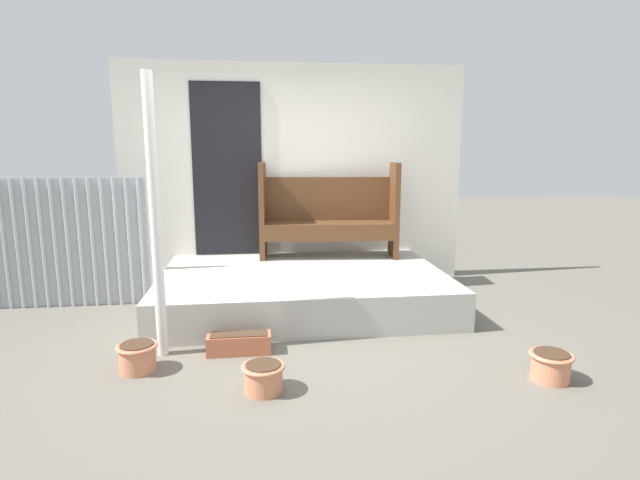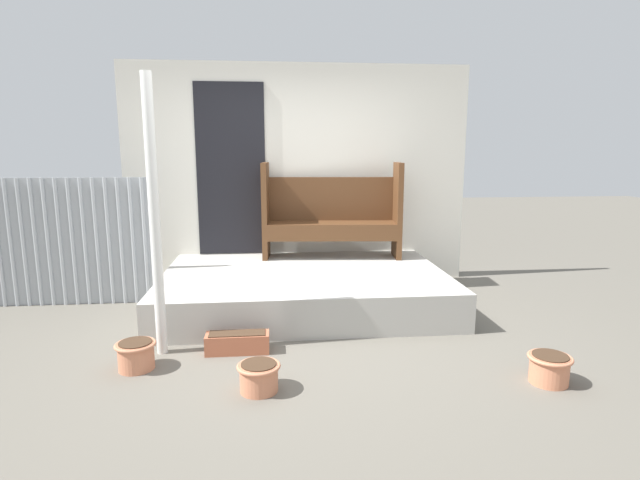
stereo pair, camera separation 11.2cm
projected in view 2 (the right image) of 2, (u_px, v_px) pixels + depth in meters
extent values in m
plane|color=#666056|center=(299.00, 341.00, 4.27)|extent=(24.00, 24.00, 0.00)
cube|color=#B2AFA8|center=(305.00, 289.00, 5.20)|extent=(2.89, 1.96, 0.36)
cube|color=white|center=(298.00, 176.00, 5.98)|extent=(4.09, 0.06, 2.60)
cube|color=black|center=(231.00, 170.00, 5.86)|extent=(0.80, 0.02, 2.00)
cube|color=#9EA3A8|center=(36.00, 243.00, 5.13)|extent=(2.31, 0.02, 1.33)
cylinder|color=#AAB0B5|center=(11.00, 243.00, 5.09)|extent=(0.04, 0.04, 1.33)
cylinder|color=#AAB0B5|center=(23.00, 243.00, 5.10)|extent=(0.04, 0.04, 1.33)
cylinder|color=#AAB0B5|center=(35.00, 243.00, 5.11)|extent=(0.04, 0.04, 1.33)
cylinder|color=#AAB0B5|center=(48.00, 243.00, 5.13)|extent=(0.04, 0.04, 1.33)
cylinder|color=#AAB0B5|center=(60.00, 243.00, 5.14)|extent=(0.04, 0.04, 1.33)
cylinder|color=#AAB0B5|center=(72.00, 242.00, 5.15)|extent=(0.04, 0.04, 1.33)
cylinder|color=#AAB0B5|center=(85.00, 242.00, 5.16)|extent=(0.04, 0.04, 1.33)
cylinder|color=#AAB0B5|center=(97.00, 242.00, 5.17)|extent=(0.04, 0.04, 1.33)
cylinder|color=#AAB0B5|center=(109.00, 242.00, 5.18)|extent=(0.04, 0.04, 1.33)
cylinder|color=#AAB0B5|center=(121.00, 242.00, 5.20)|extent=(0.04, 0.04, 1.33)
cylinder|color=#AAB0B5|center=(133.00, 241.00, 5.21)|extent=(0.04, 0.04, 1.33)
cylinder|color=#AAB0B5|center=(145.00, 241.00, 5.22)|extent=(0.04, 0.04, 1.33)
cylinder|color=white|center=(155.00, 219.00, 3.83)|extent=(0.08, 0.08, 2.18)
cube|color=#54331C|center=(266.00, 211.00, 5.76)|extent=(0.09, 0.40, 1.10)
cube|color=#54331C|center=(397.00, 210.00, 5.78)|extent=(0.09, 0.40, 1.10)
cube|color=#54331C|center=(332.00, 224.00, 5.80)|extent=(1.50, 0.52, 0.04)
cube|color=#54331C|center=(332.00, 235.00, 5.63)|extent=(1.46, 0.15, 0.15)
cube|color=#54331C|center=(331.00, 199.00, 5.92)|extent=(1.47, 0.16, 0.51)
cylinder|color=tan|center=(136.00, 356.00, 3.71)|extent=(0.26, 0.26, 0.21)
torus|color=tan|center=(135.00, 344.00, 3.69)|extent=(0.30, 0.30, 0.02)
cylinder|color=#422D1E|center=(135.00, 342.00, 3.69)|extent=(0.24, 0.24, 0.01)
cylinder|color=tan|center=(259.00, 378.00, 3.37)|extent=(0.26, 0.26, 0.19)
torus|color=tan|center=(259.00, 366.00, 3.36)|extent=(0.30, 0.30, 0.02)
cylinder|color=#422D1E|center=(259.00, 364.00, 3.36)|extent=(0.24, 0.24, 0.01)
cylinder|color=tan|center=(549.00, 369.00, 3.49)|extent=(0.26, 0.26, 0.20)
torus|color=tan|center=(550.00, 358.00, 3.48)|extent=(0.30, 0.30, 0.02)
cylinder|color=#422D1E|center=(550.00, 355.00, 3.47)|extent=(0.24, 0.24, 0.01)
cube|color=#B26042|center=(238.00, 343.00, 4.02)|extent=(0.51, 0.18, 0.16)
cube|color=#422D1E|center=(237.00, 333.00, 4.00)|extent=(0.45, 0.15, 0.01)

